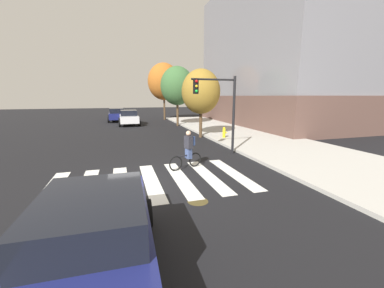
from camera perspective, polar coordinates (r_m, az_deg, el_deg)
ground_plane at (r=9.18m, az=-11.12°, el=-8.94°), size 120.00×120.00×0.00m
sidewalk at (r=13.18m, az=30.25°, el=-3.71°), size 6.50×50.00×0.15m
crosswalk_stripes at (r=9.20m, az=-9.73°, el=-8.80°), size 7.35×4.18×0.01m
manhole_cover at (r=7.47m, az=1.42°, el=-13.59°), size 0.64×0.64×0.01m
sedan_near at (r=4.65m, az=-22.22°, el=-19.73°), size 2.28×4.66×1.59m
sedan_mid at (r=27.49m, az=-14.94°, el=6.22°), size 2.26×4.76×1.64m
sedan_far at (r=32.01m, az=-17.62°, el=6.76°), size 2.34×4.81×1.64m
cyclist at (r=10.44m, az=-0.98°, el=-1.41°), size 1.63×0.64×1.69m
traffic_light_near at (r=12.78m, az=6.70°, el=10.00°), size 2.47×0.28×4.20m
fire_hydrant at (r=17.69m, az=7.72°, el=2.78°), size 0.33×0.22×0.78m
street_tree_near at (r=18.32m, az=2.14°, el=12.45°), size 2.91×2.91×5.17m
street_tree_mid at (r=25.75m, az=-3.57°, el=13.75°), size 3.51×3.51×6.24m
street_tree_far at (r=32.73m, az=-6.79°, el=14.65°), size 4.20×4.20×7.47m
corner_building at (r=30.55m, az=22.80°, el=18.82°), size 14.38×19.79×15.18m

